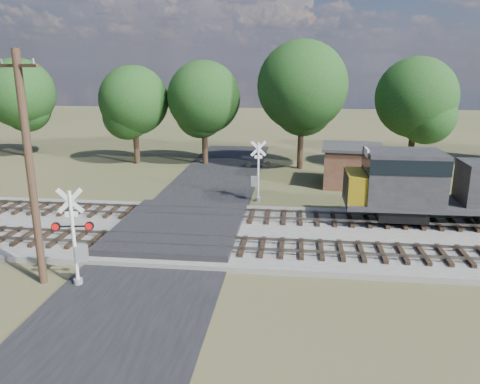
# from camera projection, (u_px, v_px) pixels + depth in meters

# --- Properties ---
(ground) EXTENTS (160.00, 160.00, 0.00)m
(ground) POSITION_uv_depth(u_px,v_px,m) (177.00, 236.00, 26.67)
(ground) COLOR #3B4625
(ground) RESTS_ON ground
(ballast_bed) EXTENTS (140.00, 10.00, 0.30)m
(ballast_bed) POSITION_uv_depth(u_px,v_px,m) (355.00, 238.00, 26.00)
(ballast_bed) COLOR gray
(ballast_bed) RESTS_ON ground
(road) EXTENTS (7.00, 60.00, 0.08)m
(road) POSITION_uv_depth(u_px,v_px,m) (177.00, 236.00, 26.66)
(road) COLOR black
(road) RESTS_ON ground
(crossing_panel) EXTENTS (7.00, 9.00, 0.62)m
(crossing_panel) POSITION_uv_depth(u_px,v_px,m) (179.00, 228.00, 27.07)
(crossing_panel) COLOR #262628
(crossing_panel) RESTS_ON ground
(track_near) EXTENTS (140.00, 2.60, 0.33)m
(track_near) POSITION_uv_depth(u_px,v_px,m) (226.00, 245.00, 24.30)
(track_near) COLOR black
(track_near) RESTS_ON ballast_bed
(track_far) EXTENTS (140.00, 2.60, 0.33)m
(track_far) POSITION_uv_depth(u_px,v_px,m) (238.00, 215.00, 29.09)
(track_far) COLOR black
(track_far) RESTS_ON ballast_bed
(crossing_signal_near) EXTENTS (1.80, 0.44, 4.49)m
(crossing_signal_near) POSITION_uv_depth(u_px,v_px,m) (77.00, 246.00, 20.28)
(crossing_signal_near) COLOR silver
(crossing_signal_near) RESTS_ON ground
(crossing_signal_far) EXTENTS (1.76, 0.45, 4.39)m
(crossing_signal_far) POSITION_uv_depth(u_px,v_px,m) (257.00, 177.00, 32.93)
(crossing_signal_far) COLOR silver
(crossing_signal_far) RESTS_ON ground
(utility_pole) EXTENTS (2.31, 1.13, 10.11)m
(utility_pole) POSITION_uv_depth(u_px,v_px,m) (30.00, 166.00, 19.63)
(utility_pole) COLOR #392719
(utility_pole) RESTS_ON ground
(equipment_shed) EXTENTS (5.09, 5.09, 3.23)m
(equipment_shed) POSITION_uv_depth(u_px,v_px,m) (352.00, 165.00, 37.47)
(equipment_shed) COLOR #47281E
(equipment_shed) RESTS_ON ground
(treeline) EXTENTS (83.10, 11.04, 11.65)m
(treeline) POSITION_uv_depth(u_px,v_px,m) (346.00, 94.00, 42.72)
(treeline) COLOR black
(treeline) RESTS_ON ground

